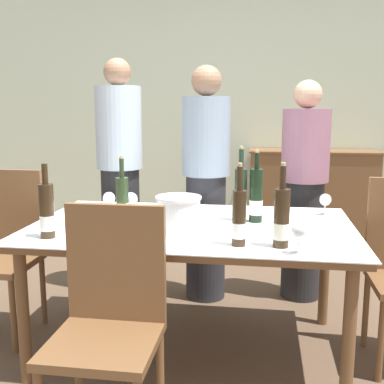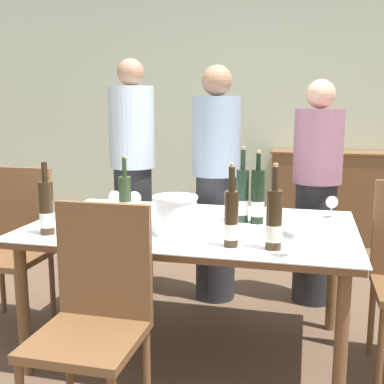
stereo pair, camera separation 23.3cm
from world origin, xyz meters
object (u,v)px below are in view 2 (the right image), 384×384
(wine_glass_0, at_px, (115,198))
(person_host, at_px, (133,176))
(wine_glass_2, at_px, (134,199))
(wine_glass_4, at_px, (187,200))
(wine_glass_3, at_px, (332,203))
(wine_bottle_2, at_px, (125,199))
(person_guest_left, at_px, (216,185))
(wine_bottle_3, at_px, (231,219))
(sideboard_cabinet, at_px, (336,196))
(wine_bottle_5, at_px, (242,197))
(wine_bottle_4, at_px, (47,209))
(chair_left_end, at_px, (15,238))
(dining_table, at_px, (192,236))
(wine_bottle_1, at_px, (258,198))
(wine_bottle_0, at_px, (274,221))
(person_guest_right, at_px, (316,194))
(chair_near_front, at_px, (95,308))
(ice_bucket, at_px, (175,214))
(wine_glass_1, at_px, (289,234))

(wine_glass_0, xyz_separation_m, person_host, (-0.13, 0.65, 0.04))
(wine_glass_2, distance_m, wine_glass_4, 0.31)
(wine_glass_2, relative_size, wine_glass_3, 1.15)
(wine_bottle_2, distance_m, person_guest_left, 0.84)
(wine_glass_0, distance_m, wine_glass_4, 0.47)
(wine_bottle_2, distance_m, wine_bottle_3, 0.78)
(person_host, bearing_deg, sideboard_cabinet, 47.42)
(wine_bottle_5, height_order, wine_glass_3, wine_bottle_5)
(wine_bottle_4, relative_size, wine_glass_4, 2.52)
(wine_glass_0, relative_size, chair_left_end, 0.13)
(person_guest_left, bearing_deg, wine_glass_2, -117.98)
(dining_table, xyz_separation_m, wine_bottle_1, (0.34, 0.11, 0.20))
(sideboard_cabinet, height_order, wine_glass_3, sideboard_cabinet)
(wine_bottle_0, xyz_separation_m, wine_glass_0, (-1.00, 0.56, -0.04))
(wine_glass_3, relative_size, person_guest_right, 0.08)
(dining_table, bearing_deg, chair_near_front, -106.16)
(dining_table, height_order, wine_glass_0, wine_glass_0)
(wine_glass_3, bearing_deg, wine_bottle_3, -123.79)
(sideboard_cabinet, relative_size, wine_bottle_2, 3.57)
(wine_glass_0, bearing_deg, person_guest_right, 29.95)
(wine_bottle_4, bearing_deg, person_host, 90.08)
(person_guest_left, height_order, person_guest_right, person_guest_left)
(wine_bottle_3, relative_size, wine_glass_0, 2.96)
(wine_bottle_3, distance_m, wine_glass_0, 0.98)
(chair_left_end, distance_m, person_guest_right, 2.01)
(wine_bottle_5, xyz_separation_m, wine_glass_0, (-0.79, 0.07, -0.06))
(wine_bottle_3, height_order, wine_glass_0, wine_bottle_3)
(ice_bucket, distance_m, person_guest_left, 0.99)
(wine_bottle_4, height_order, person_guest_left, person_guest_left)
(wine_glass_4, relative_size, person_guest_left, 0.09)
(sideboard_cabinet, height_order, wine_bottle_2, wine_bottle_2)
(wine_bottle_3, distance_m, person_host, 1.53)
(wine_glass_2, height_order, chair_near_front, chair_near_front)
(wine_glass_4, bearing_deg, wine_glass_2, -171.41)
(dining_table, xyz_separation_m, wine_glass_4, (-0.07, 0.16, 0.16))
(wine_glass_1, height_order, chair_left_end, chair_left_end)
(wine_bottle_5, relative_size, wine_glass_2, 2.83)
(chair_left_end, bearing_deg, wine_bottle_4, -42.33)
(wine_bottle_5, xyz_separation_m, person_guest_left, (-0.27, 0.65, -0.05))
(sideboard_cabinet, relative_size, wine_bottle_0, 3.35)
(dining_table, relative_size, wine_glass_4, 12.00)
(wine_bottle_1, bearing_deg, wine_bottle_2, -173.86)
(wine_bottle_0, bearing_deg, wine_bottle_1, 104.67)
(wine_glass_3, height_order, wine_glass_4, wine_glass_4)
(wine_bottle_2, height_order, chair_near_front, wine_bottle_2)
(wine_glass_2, bearing_deg, person_host, 111.30)
(sideboard_cabinet, distance_m, wine_bottle_4, 3.31)
(wine_bottle_1, xyz_separation_m, wine_bottle_4, (-1.00, -0.48, -0.01))
(sideboard_cabinet, height_order, person_guest_right, person_guest_right)
(wine_glass_4, height_order, person_guest_right, person_guest_right)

